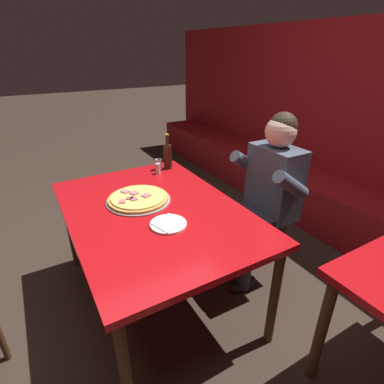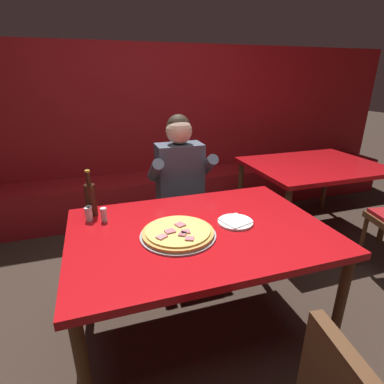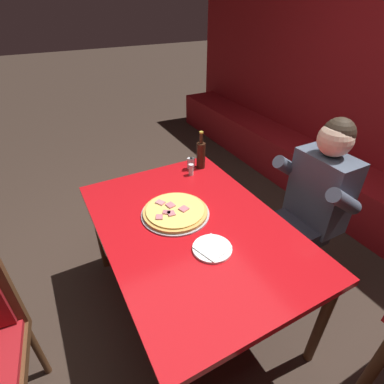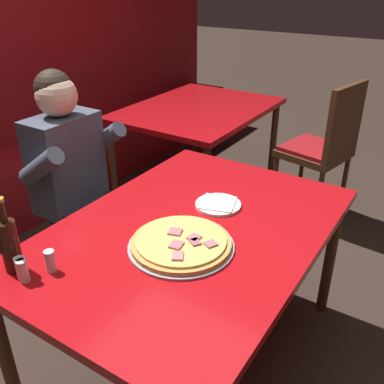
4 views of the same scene
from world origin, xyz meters
TOP-DOWN VIEW (x-y plane):
  - ground_plane at (0.00, 0.00)m, footprint 24.00×24.00m
  - booth_wall_panel at (0.00, 2.18)m, footprint 6.80×0.16m
  - booth_bench at (0.00, 1.86)m, footprint 6.46×0.48m
  - main_dining_table at (0.00, 0.00)m, footprint 1.45×1.01m
  - pizza at (-0.14, -0.05)m, footprint 0.42×0.42m
  - plate_white_paper at (0.22, -0.01)m, footprint 0.21×0.21m
  - beer_bottle at (-0.58, 0.38)m, footprint 0.07×0.07m
  - shaker_parmesan at (-0.60, 0.32)m, footprint 0.04×0.04m
  - shaker_oregano at (-0.51, 0.26)m, footprint 0.04×0.04m
  - shaker_red_pepper_flakes at (-0.60, 0.30)m, footprint 0.04×0.04m
  - diner_seated_blue_shirt at (0.14, 0.80)m, footprint 0.53×0.53m

SIDE VIEW (x-z plane):
  - ground_plane at x=0.00m, z-range 0.00..0.00m
  - booth_bench at x=0.00m, z-range 0.00..0.46m
  - main_dining_table at x=0.00m, z-range 0.30..1.04m
  - diner_seated_blue_shirt at x=0.14m, z-range 0.07..1.34m
  - plate_white_paper at x=0.22m, z-range 0.74..0.76m
  - pizza at x=-0.14m, z-range 0.74..0.78m
  - shaker_parmesan at x=-0.60m, z-range 0.74..0.82m
  - shaker_oregano at x=-0.51m, z-range 0.74..0.82m
  - shaker_red_pepper_flakes at x=-0.60m, z-range 0.74..0.82m
  - beer_bottle at x=-0.58m, z-range 0.71..1.00m
  - booth_wall_panel at x=0.00m, z-range 0.00..1.90m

